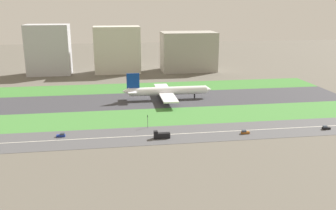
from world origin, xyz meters
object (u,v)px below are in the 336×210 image
terminal_building (49,50)px  office_tower (188,51)px  car_2 (61,135)px  car_1 (326,128)px  airliner (166,91)px  traffic_light (148,120)px  hangar_building (117,50)px  fuel_tank_west (128,58)px  car_0 (245,132)px  truck_0 (161,135)px

terminal_building → office_tower: 137.78m
car_2 → office_tower: (105.00, 182.00, 18.73)m
car_2 → terminal_building: bearing=100.2°
office_tower → car_1: bearing=-78.9°
airliner → car_1: bearing=-45.1°
traffic_light → terminal_building: size_ratio=0.15×
hangar_building → fuel_tank_west: 48.94m
office_tower → traffic_light: bearing=-108.7°
car_0 → terminal_building: bearing=-56.1°
truck_0 → traffic_light: (-5.28, 17.99, 2.62)m
hangar_building → traffic_light: bearing=-85.7°
truck_0 → airliner: bearing=-100.0°
fuel_tank_west → car_1: bearing=-67.6°
car_0 → office_tower: (8.82, 192.00, 18.73)m
airliner → hangar_building: bearing=105.7°
car_0 → hangar_building: hangar_building is taller
traffic_light → office_tower: 184.39m
car_0 → traffic_light: traffic_light is taller
car_1 → terminal_building: (-175.51, 192.00, 23.03)m
airliner → hangar_building: (-31.95, 114.00, 16.55)m
terminal_building → fuel_tank_west: size_ratio=2.61×
terminal_building → fuel_tank_west: terminal_building is taller
car_1 → office_tower: office_tower is taller
truck_0 → car_0: size_ratio=1.91×
car_1 → terminal_building: 261.15m
airliner → hangar_building: size_ratio=1.43×
airliner → car_2: bearing=-133.7°
traffic_light → office_tower: bearing=71.3°
office_tower → fuel_tank_west: office_tower is taller
car_1 → fuel_tank_west: bearing=-67.6°
car_2 → car_1: size_ratio=1.00×
car_0 → terminal_building: 232.39m
car_2 → terminal_building: terminal_building is taller
terminal_building → office_tower: size_ratio=0.88×
airliner → car_0: 84.19m
car_0 → terminal_building: (-128.89, 192.00, 23.03)m
car_0 → fuel_tank_west: (-51.23, 237.00, 6.79)m
airliner → car_1: (77.85, -78.00, -5.31)m
car_1 → traffic_light: 98.55m
truck_0 → car_0: bearing=-180.0°
hangar_building → fuel_tank_west: (11.95, 45.00, -15.07)m
car_0 → traffic_light: bearing=-19.7°
car_1 → hangar_building: (-109.81, 192.00, 21.86)m
fuel_tank_west → office_tower: bearing=-36.8°
airliner → fuel_tank_west: bearing=97.2°
office_tower → fuel_tank_west: size_ratio=2.97×
car_1 → car_0: size_ratio=1.00×
car_0 → traffic_light: (-50.21, 17.99, 3.37)m
truck_0 → hangar_building: bearing=-84.6°
airliner → car_0: (31.23, -78.00, -5.31)m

